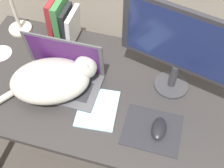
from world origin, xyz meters
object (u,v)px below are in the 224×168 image
at_px(computer_mouse, 159,129).
at_px(cat, 53,79).
at_px(notepad, 98,108).
at_px(book_row, 63,22).
at_px(laptop, 61,76).
at_px(external_monitor, 182,47).
at_px(cd_disc, 1,53).

bearing_deg(computer_mouse, cat, 169.90).
bearing_deg(notepad, computer_mouse, -7.20).
xyz_separation_m(book_row, notepad, (0.32, -0.40, -0.11)).
distance_m(laptop, external_monitor, 0.58).
height_order(laptop, book_row, book_row).
height_order(cat, notepad, cat).
xyz_separation_m(external_monitor, book_row, (-0.62, 0.18, -0.15)).
distance_m(laptop, book_row, 0.32).
height_order(book_row, cd_disc, book_row).
relative_size(cat, external_monitor, 0.84).
bearing_deg(laptop, book_row, 108.49).
relative_size(laptop, cd_disc, 3.25).
bearing_deg(laptop, notepad, -25.79).
bearing_deg(cat, laptop, 71.81).
xyz_separation_m(laptop, cat, (-0.02, -0.05, 0.03)).
distance_m(external_monitor, cd_disc, 0.95).
bearing_deg(computer_mouse, laptop, 164.45).
relative_size(laptop, book_row, 1.52).
distance_m(cat, notepad, 0.25).
height_order(cat, computer_mouse, cat).
bearing_deg(computer_mouse, notepad, 172.80).
relative_size(external_monitor, notepad, 2.29).
height_order(computer_mouse, book_row, book_row).
distance_m(computer_mouse, book_row, 0.75).
xyz_separation_m(laptop, computer_mouse, (0.51, -0.14, -0.02)).
distance_m(external_monitor, book_row, 0.66).
relative_size(external_monitor, cd_disc, 4.49).
bearing_deg(laptop, cat, -108.19).
height_order(external_monitor, cd_disc, external_monitor).
bearing_deg(computer_mouse, book_row, 144.16).
relative_size(laptop, computer_mouse, 3.40).
distance_m(cat, external_monitor, 0.60).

